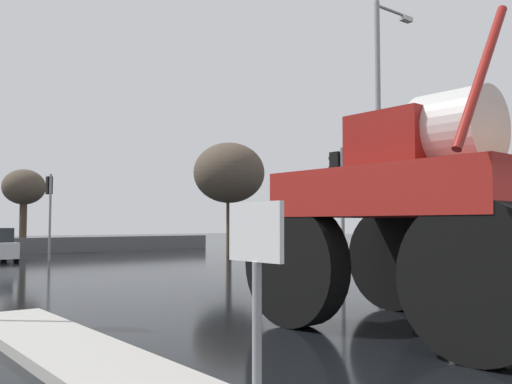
% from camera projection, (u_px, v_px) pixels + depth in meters
% --- Properties ---
extents(ground_plane, '(120.00, 120.00, 0.00)m').
position_uv_depth(ground_plane, '(71.00, 272.00, 19.64)').
color(ground_plane, black).
extents(median_island, '(1.26, 7.90, 0.15)m').
position_uv_depth(median_island, '(84.00, 358.00, 6.75)').
color(median_island, '#B2AFA8').
rests_on(median_island, ground).
extents(lane_arrow_sign, '(0.07, 0.60, 1.74)m').
position_uv_depth(lane_arrow_sign, '(256.00, 276.00, 4.01)').
color(lane_arrow_sign, '#99999E').
rests_on(lane_arrow_sign, median_island).
extents(oversize_sprayer, '(4.16, 5.41, 4.74)m').
position_uv_depth(oversize_sprayer, '(427.00, 211.00, 8.98)').
color(oversize_sprayer, black).
rests_on(oversize_sprayer, ground).
extents(traffic_signal_near_right, '(0.24, 0.54, 3.81)m').
position_uv_depth(traffic_signal_near_right, '(338.00, 185.00, 15.17)').
color(traffic_signal_near_right, gray).
rests_on(traffic_signal_near_right, ground).
extents(traffic_signal_far_left, '(0.24, 0.55, 4.04)m').
position_uv_depth(traffic_signal_far_left, '(49.00, 197.00, 25.86)').
color(traffic_signal_far_left, gray).
rests_on(traffic_signal_far_left, ground).
extents(streetlight_near_right, '(1.94, 0.24, 9.24)m').
position_uv_depth(streetlight_near_right, '(381.00, 123.00, 18.43)').
color(streetlight_near_right, gray).
rests_on(streetlight_near_right, ground).
extents(bare_tree_right, '(3.84, 3.84, 6.09)m').
position_uv_depth(bare_tree_right, '(229.00, 173.00, 29.70)').
color(bare_tree_right, '#473828').
rests_on(bare_tree_right, ground).
extents(bare_tree_far_center, '(2.43, 2.43, 4.89)m').
position_uv_depth(bare_tree_far_center, '(24.00, 189.00, 32.14)').
color(bare_tree_far_center, '#473828').
rests_on(bare_tree_far_center, ground).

